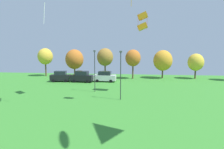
% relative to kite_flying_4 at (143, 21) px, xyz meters
% --- Properties ---
extents(kite_flying_4, '(1.75, 1.58, 2.86)m').
position_rel_kite_flying_4_xyz_m(kite_flying_4, '(0.00, 0.00, 0.00)').
color(kite_flying_4, orange).
extents(parked_car_leftmost, '(4.49, 2.31, 2.37)m').
position_rel_kite_flying_4_xyz_m(parked_car_leftmost, '(-17.24, 9.64, -10.14)').
color(parked_car_leftmost, black).
rests_on(parked_car_leftmost, ground).
extents(parked_car_second_from_left, '(4.82, 2.29, 2.43)m').
position_rel_kite_flying_4_xyz_m(parked_car_second_from_left, '(-12.42, 9.63, -10.11)').
color(parked_car_second_from_left, black).
rests_on(parked_car_second_from_left, ground).
extents(parked_car_third_from_left, '(4.85, 2.20, 2.32)m').
position_rel_kite_flying_4_xyz_m(parked_car_third_from_left, '(-7.60, 10.59, -10.16)').
color(parked_car_third_from_left, silver).
rests_on(parked_car_third_from_left, ground).
extents(light_post_0, '(0.36, 0.20, 6.89)m').
position_rel_kite_flying_4_xyz_m(light_post_0, '(-7.68, 0.38, -7.46)').
color(light_post_0, '#2D2D33').
rests_on(light_post_0, ground).
extents(light_post_1, '(0.36, 0.20, 6.84)m').
position_rel_kite_flying_4_xyz_m(light_post_1, '(-3.00, -4.50, -7.48)').
color(light_post_1, '#2D2D33').
rests_on(light_post_1, ground).
extents(treeline_tree_0, '(3.88, 3.88, 7.33)m').
position_rel_kite_flying_4_xyz_m(treeline_tree_0, '(-24.60, 18.21, -6.14)').
color(treeline_tree_0, brown).
rests_on(treeline_tree_0, ground).
extents(treeline_tree_1, '(4.44, 4.44, 7.04)m').
position_rel_kite_flying_4_xyz_m(treeline_tree_1, '(-16.02, 16.02, -6.72)').
color(treeline_tree_1, brown).
rests_on(treeline_tree_1, ground).
extents(treeline_tree_2, '(4.08, 4.08, 7.34)m').
position_rel_kite_flying_4_xyz_m(treeline_tree_2, '(-8.68, 18.07, -6.23)').
color(treeline_tree_2, brown).
rests_on(treeline_tree_2, ground).
extents(treeline_tree_3, '(3.65, 3.65, 7.00)m').
position_rel_kite_flying_4_xyz_m(treeline_tree_3, '(-1.63, 16.10, -6.34)').
color(treeline_tree_3, brown).
rests_on(treeline_tree_3, ground).
extents(treeline_tree_4, '(4.56, 4.56, 6.85)m').
position_rel_kite_flying_4_xyz_m(treeline_tree_4, '(5.56, 17.65, -6.97)').
color(treeline_tree_4, brown).
rests_on(treeline_tree_4, ground).
extents(treeline_tree_5, '(3.74, 3.74, 6.04)m').
position_rel_kite_flying_4_xyz_m(treeline_tree_5, '(13.30, 17.80, -7.34)').
color(treeline_tree_5, brown).
rests_on(treeline_tree_5, ground).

